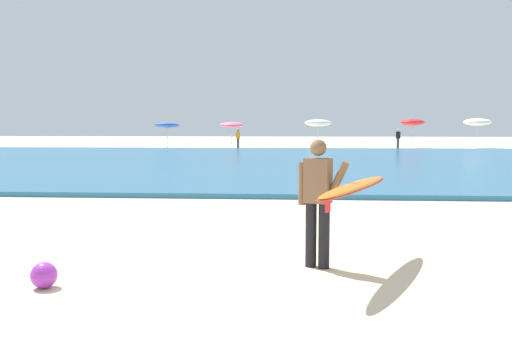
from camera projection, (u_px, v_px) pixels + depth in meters
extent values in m
plane|color=beige|center=(155.00, 253.00, 8.24)|extent=(160.00, 160.00, 0.00)
cube|color=teal|center=(253.00, 161.00, 28.11)|extent=(120.00, 28.00, 0.14)
cylinder|color=black|center=(311.00, 235.00, 7.40)|extent=(0.15, 0.15, 0.88)
cylinder|color=black|center=(324.00, 236.00, 7.31)|extent=(0.15, 0.15, 0.88)
cube|color=brown|center=(318.00, 181.00, 7.29)|extent=(0.40, 0.34, 0.60)
sphere|color=brown|center=(318.00, 148.00, 7.26)|extent=(0.22, 0.22, 0.22)
cylinder|color=brown|center=(302.00, 183.00, 7.40)|extent=(0.10, 0.10, 0.58)
cylinder|color=brown|center=(338.00, 180.00, 7.19)|extent=(0.32, 0.21, 0.51)
ellipsoid|color=orange|center=(355.00, 186.00, 7.07)|extent=(1.29, 2.53, 0.11)
ellipsoid|color=red|center=(355.00, 188.00, 7.07)|extent=(1.36, 2.64, 0.06)
cube|color=red|center=(328.00, 206.00, 6.14)|extent=(0.07, 0.14, 0.14)
cylinder|color=beige|center=(167.00, 137.00, 44.47)|extent=(0.05, 0.05, 1.82)
ellipsoid|color=blue|center=(167.00, 125.00, 44.39)|extent=(1.99, 2.01, 0.55)
cylinder|color=beige|center=(232.00, 137.00, 45.08)|extent=(0.05, 0.05, 1.84)
ellipsoid|color=pink|center=(232.00, 125.00, 45.00)|extent=(1.95, 1.98, 0.57)
cylinder|color=beige|center=(318.00, 136.00, 44.83)|extent=(0.05, 0.05, 1.98)
ellipsoid|color=white|center=(318.00, 123.00, 44.74)|extent=(2.22, 2.23, 0.65)
cylinder|color=beige|center=(412.00, 136.00, 44.81)|extent=(0.05, 0.05, 2.03)
ellipsoid|color=red|center=(412.00, 122.00, 44.72)|extent=(1.92, 1.92, 0.57)
cylinder|color=beige|center=(477.00, 136.00, 44.63)|extent=(0.05, 0.05, 2.05)
ellipsoid|color=white|center=(477.00, 122.00, 44.53)|extent=(2.18, 2.18, 0.62)
cylinder|color=#383842|center=(238.00, 144.00, 43.45)|extent=(0.20, 0.20, 0.84)
cube|color=orange|center=(238.00, 135.00, 43.39)|extent=(0.32, 0.20, 0.54)
sphere|color=#9E7051|center=(238.00, 130.00, 43.36)|extent=(0.20, 0.20, 0.20)
cylinder|color=#383842|center=(398.00, 144.00, 42.59)|extent=(0.20, 0.20, 0.84)
cube|color=black|center=(398.00, 135.00, 42.53)|extent=(0.32, 0.20, 0.54)
sphere|color=beige|center=(398.00, 130.00, 42.50)|extent=(0.20, 0.20, 0.20)
sphere|color=purple|center=(44.00, 275.00, 6.44)|extent=(0.31, 0.31, 0.31)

